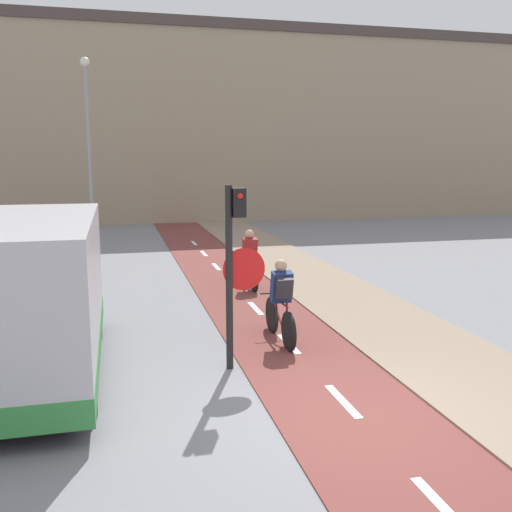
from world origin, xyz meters
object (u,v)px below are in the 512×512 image
van (28,300)px  cyclist_near (281,303)px  traffic_light_pole (235,256)px  cyclist_far (249,262)px  street_lamp_far (88,132)px

van → cyclist_near: bearing=8.9°
cyclist_near → van: 4.23m
traffic_light_pole → cyclist_far: bearing=74.5°
traffic_light_pole → cyclist_near: traffic_light_pole is taller
van → traffic_light_pole: bearing=-7.8°
traffic_light_pole → van: traffic_light_pole is taller
traffic_light_pole → van: size_ratio=0.57×
cyclist_far → van: bearing=-132.2°
traffic_light_pole → street_lamp_far: bearing=100.5°
cyclist_far → street_lamp_far: bearing=115.4°
traffic_light_pole → street_lamp_far: 14.67m
street_lamp_far → van: (-0.45, -13.80, -3.03)m
street_lamp_far → van: street_lamp_far is taller
traffic_light_pole → van: (-3.08, 0.42, -0.61)m
cyclist_far → van: (-4.60, -5.07, 0.53)m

